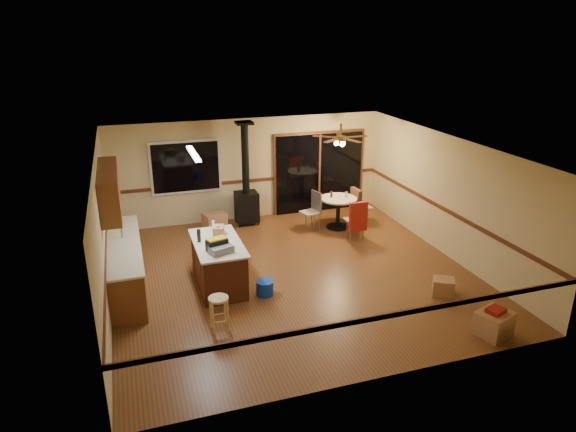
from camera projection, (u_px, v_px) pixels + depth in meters
name	position (u px, v px, depth m)	size (l,w,h in m)	color
floor	(293.00, 274.00, 10.41)	(7.00, 7.00, 0.00)	brown
ceiling	(293.00, 148.00, 9.51)	(7.00, 7.00, 0.00)	silver
wall_back	(249.00, 169.00, 13.08)	(7.00, 7.00, 0.00)	#CAB980
wall_front	(376.00, 299.00, 6.84)	(7.00, 7.00, 0.00)	#CAB980
wall_left	(103.00, 235.00, 8.94)	(7.00, 7.00, 0.00)	#CAB980
wall_right	(448.00, 196.00, 10.98)	(7.00, 7.00, 0.00)	#CAB980
chair_rail	(293.00, 228.00, 10.06)	(7.00, 7.00, 0.08)	#542A15
window	(186.00, 167.00, 12.50)	(1.72, 0.10, 1.32)	black
sliding_door	(319.00, 173.00, 13.68)	(2.52, 0.10, 2.10)	black
lower_cabinets	(125.00, 266.00, 9.78)	(0.60, 3.00, 0.86)	brown
countertop	(123.00, 244.00, 9.62)	(0.64, 3.04, 0.04)	beige
upper_cabinets	(109.00, 190.00, 9.41)	(0.35, 2.00, 0.80)	brown
kitchen_island	(218.00, 264.00, 9.82)	(0.88, 1.68, 0.90)	#451E11
wood_stove	(246.00, 196.00, 12.82)	(0.55, 0.50, 2.52)	black
ceiling_fan	(341.00, 140.00, 12.05)	(0.24, 0.24, 0.55)	brown
fluorescent_strip	(193.00, 154.00, 9.27)	(0.10, 1.20, 0.04)	white
toolbox_grey	(221.00, 250.00, 9.18)	(0.41, 0.23, 0.13)	slate
toolbox_black	(217.00, 245.00, 9.29)	(0.38, 0.20, 0.21)	black
toolbox_yellow_lid	(217.00, 239.00, 9.25)	(0.35, 0.19, 0.03)	gold
box_on_island	(219.00, 231.00, 9.95)	(0.21, 0.28, 0.19)	#A67649
bottle_dark	(199.00, 236.00, 9.64)	(0.07, 0.07, 0.25)	black
bottle_pink	(218.00, 231.00, 9.91)	(0.07, 0.07, 0.21)	#D84C8C
bottle_white	(213.00, 225.00, 10.29)	(0.05, 0.05, 0.16)	white
bar_stool	(219.00, 314.00, 8.39)	(0.33, 0.33, 0.60)	#D8B772
blue_bucket	(265.00, 288.00, 9.57)	(0.33, 0.33, 0.28)	#0D3EC0
dining_table	(338.00, 207.00, 12.63)	(0.90, 0.90, 0.78)	black
glass_red	(331.00, 194.00, 12.56)	(0.06, 0.06, 0.16)	#590C14
glass_cream	(346.00, 195.00, 12.53)	(0.06, 0.06, 0.15)	beige
chair_left	(314.00, 206.00, 12.55)	(0.50, 0.49, 0.51)	tan
chair_near	(358.00, 216.00, 11.85)	(0.44, 0.48, 0.70)	tan
chair_right	(357.00, 202.00, 12.80)	(0.48, 0.44, 0.70)	tan
box_under_window	(215.00, 221.00, 12.64)	(0.52, 0.42, 0.42)	#A67649
box_corner_a	(494.00, 323.00, 8.30)	(0.54, 0.45, 0.41)	#A67649
box_corner_b	(443.00, 287.00, 9.57)	(0.39, 0.33, 0.32)	#A67649
box_small_red	(496.00, 310.00, 8.22)	(0.28, 0.23, 0.07)	maroon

